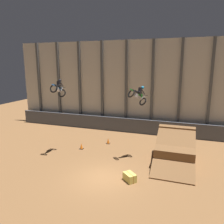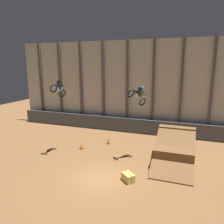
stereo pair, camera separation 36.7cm
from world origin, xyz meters
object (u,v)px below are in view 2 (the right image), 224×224
(dirt_ramp, at_px, (175,151))
(rider_bike_right_air, at_px, (138,95))
(traffic_cone_arena_edge, at_px, (81,146))
(traffic_cone_near_ramp, at_px, (108,141))
(hay_bale_trackside, at_px, (128,177))
(rider_bike_left_air, at_px, (58,88))

(dirt_ramp, height_order, rider_bike_right_air, rider_bike_right_air)
(traffic_cone_arena_edge, bearing_deg, traffic_cone_near_ramp, 48.39)
(traffic_cone_near_ramp, xyz_separation_m, traffic_cone_arena_edge, (-1.93, -2.17, 0.00))
(rider_bike_right_air, bearing_deg, traffic_cone_arena_edge, -141.38)
(traffic_cone_arena_edge, relative_size, hay_bale_trackside, 0.54)
(dirt_ramp, relative_size, rider_bike_left_air, 3.17)
(rider_bike_left_air, relative_size, traffic_cone_arena_edge, 2.91)
(rider_bike_left_air, height_order, rider_bike_right_air, rider_bike_left_air)
(traffic_cone_near_ramp, relative_size, traffic_cone_arena_edge, 1.00)
(rider_bike_left_air, distance_m, traffic_cone_near_ramp, 7.35)
(dirt_ramp, bearing_deg, traffic_cone_near_ramp, 163.01)
(dirt_ramp, relative_size, traffic_cone_near_ramp, 9.25)
(rider_bike_left_air, relative_size, hay_bale_trackside, 1.58)
(traffic_cone_arena_edge, bearing_deg, rider_bike_left_air, -137.51)
(rider_bike_right_air, distance_m, traffic_cone_near_ramp, 6.69)
(rider_bike_right_air, height_order, hay_bale_trackside, rider_bike_right_air)
(rider_bike_left_air, bearing_deg, traffic_cone_near_ramp, 44.85)
(hay_bale_trackside, bearing_deg, rider_bike_right_air, 95.36)
(traffic_cone_near_ramp, height_order, hay_bale_trackside, traffic_cone_near_ramp)
(hay_bale_trackside, bearing_deg, traffic_cone_arena_edge, 143.91)
(rider_bike_left_air, distance_m, hay_bale_trackside, 9.57)
(rider_bike_left_air, xyz_separation_m, rider_bike_right_air, (6.81, 1.04, -0.42))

